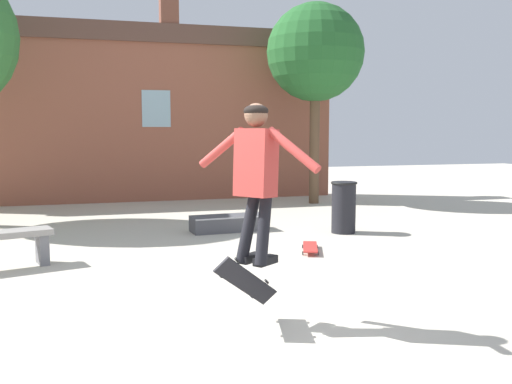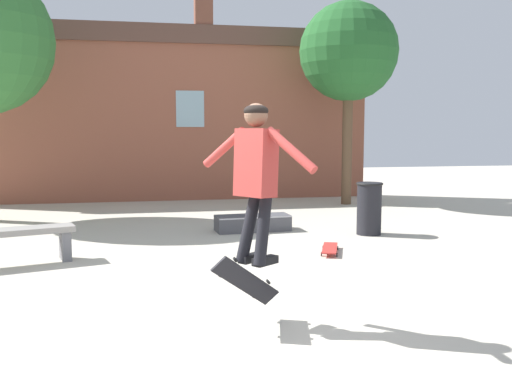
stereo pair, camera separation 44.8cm
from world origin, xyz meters
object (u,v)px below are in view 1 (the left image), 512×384
Objects in this scene: skate_ledge at (228,223)px; skater at (256,169)px; tree_right at (315,54)px; trash_bin at (344,206)px; skateboard_flipping at (246,282)px; skateboard_resting at (310,247)px.

skate_ledge is 0.93× the size of skater.
skate_ledge is at bearing -132.69° from tree_right.
skater is (-2.79, -4.13, 0.98)m from trash_bin.
trash_bin is 1.29× the size of skateboard_flipping.
tree_right is at bearing 43.05° from skate_ledge.
tree_right is 5.06m from trash_bin.
skater reaches higher than skateboard_flipping.
skater is at bearing -115.35° from tree_right.
skater is 2.08× the size of skateboard_flipping.
skateboard_flipping reaches higher than skate_ledge.
skater is at bearing -104.68° from skate_ledge.
skater is at bearing -29.29° from skateboard_flipping.
tree_right is 9.10m from skater.
skate_ledge is 1.94× the size of skateboard_flipping.
trash_bin reaches higher than skate_ledge.
skater is 1.83× the size of skateboard_resting.
skater reaches higher than trash_bin.
skateboard_resting is at bearing -73.24° from skate_ledge.
skateboard_resting is (-2.13, -5.14, -3.52)m from tree_right.
skate_ledge is at bearing 41.63° from skateboard_resting.
tree_right is at bearing 75.48° from trash_bin.
skate_ledge is 5.11m from skater.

